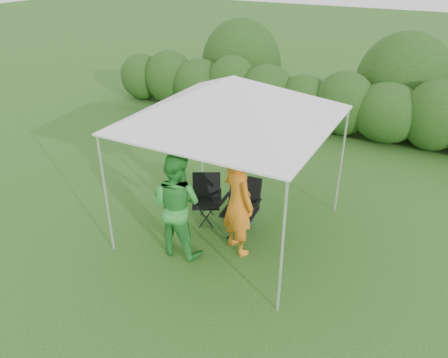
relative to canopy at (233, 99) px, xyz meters
The scene contains 9 objects.
ground 2.51m from the canopy, 90.00° to the right, with size 70.00×70.00×0.00m, color #33631F.
hedge 5.74m from the canopy, 89.65° to the left, with size 13.89×1.53×1.80m.
canopy is the anchor object (origin of this frame).
chair_right 1.89m from the canopy, 10.71° to the left, with size 0.68×0.63×1.03m.
chair_left 2.03m from the canopy, behind, with size 0.69×0.68×0.90m.
man 1.65m from the canopy, 54.19° to the right, with size 0.68×0.44×1.85m, color orange.
woman 1.91m from the canopy, 116.60° to the right, with size 0.88×0.69×1.82m, color green.
cooler 2.29m from the canopy, 79.05° to the left, with size 0.51×0.43×0.37m.
bottle 1.98m from the canopy, 62.59° to the left, with size 0.06×0.06×0.24m, color #592D0C.
Camera 1 is at (2.99, -5.43, 4.58)m, focal length 35.00 mm.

